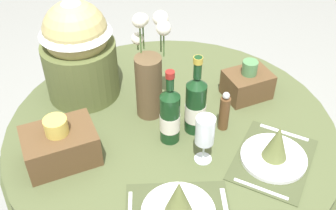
# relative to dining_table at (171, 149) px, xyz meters

# --- Properties ---
(dining_table) EXTENTS (1.34, 1.34, 0.73)m
(dining_table) POSITION_rel_dining_table_xyz_m (0.00, 0.00, 0.00)
(dining_table) COLOR #4C5633
(dining_table) RESTS_ON ground
(place_setting_left) EXTENTS (0.41, 0.36, 0.16)m
(place_setting_left) POSITION_rel_dining_table_xyz_m (-0.15, -0.40, 0.19)
(place_setting_left) COLOR #41492B
(place_setting_left) RESTS_ON dining_table
(place_setting_right) EXTENTS (0.43, 0.42, 0.16)m
(place_setting_right) POSITION_rel_dining_table_xyz_m (0.26, -0.32, 0.19)
(place_setting_right) COLOR #41492B
(place_setting_right) RESTS_ON dining_table
(flower_vase) EXTENTS (0.14, 0.15, 0.44)m
(flower_vase) POSITION_rel_dining_table_xyz_m (-0.04, 0.11, 0.32)
(flower_vase) COLOR brown
(flower_vase) RESTS_ON dining_table
(wine_bottle_left) EXTENTS (0.08, 0.08, 0.32)m
(wine_bottle_left) POSITION_rel_dining_table_xyz_m (-0.04, -0.07, 0.26)
(wine_bottle_left) COLOR #143819
(wine_bottle_left) RESTS_ON dining_table
(wine_bottle_centre) EXTENTS (0.08, 0.08, 0.34)m
(wine_bottle_centre) POSITION_rel_dining_table_xyz_m (0.08, -0.06, 0.26)
(wine_bottle_centre) COLOR #143819
(wine_bottle_centre) RESTS_ON dining_table
(wine_glass_right) EXTENTS (0.07, 0.07, 0.20)m
(wine_glass_right) POSITION_rel_dining_table_xyz_m (0.03, -0.21, 0.28)
(wine_glass_right) COLOR silver
(wine_glass_right) RESTS_ON dining_table
(pepper_mill) EXTENTS (0.04, 0.04, 0.18)m
(pepper_mill) POSITION_rel_dining_table_xyz_m (0.18, -0.09, 0.22)
(pepper_mill) COLOR brown
(pepper_mill) RESTS_ON dining_table
(gift_tub_back_left) EXTENTS (0.31, 0.31, 0.47)m
(gift_tub_back_left) POSITION_rel_dining_table_xyz_m (-0.26, 0.35, 0.38)
(gift_tub_back_left) COLOR #566033
(gift_tub_back_left) RESTS_ON dining_table
(woven_basket_side_left) EXTENTS (0.25, 0.18, 0.19)m
(woven_basket_side_left) POSITION_rel_dining_table_xyz_m (-0.44, -0.01, 0.21)
(woven_basket_side_left) COLOR brown
(woven_basket_side_left) RESTS_ON dining_table
(woven_basket_side_right) EXTENTS (0.19, 0.14, 0.18)m
(woven_basket_side_right) POSITION_rel_dining_table_xyz_m (0.38, 0.05, 0.20)
(woven_basket_side_right) COLOR brown
(woven_basket_side_right) RESTS_ON dining_table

